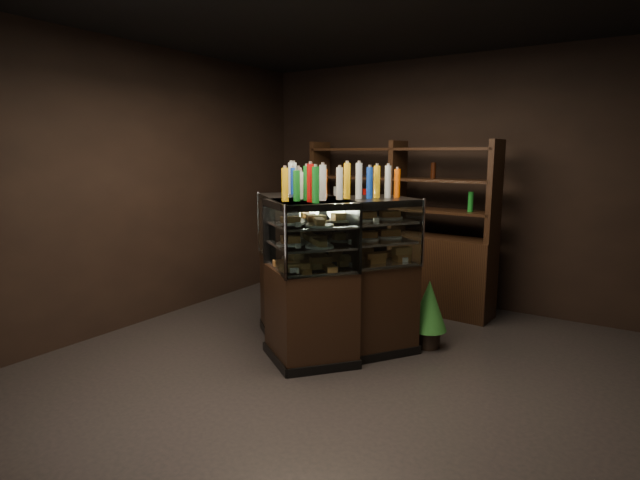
% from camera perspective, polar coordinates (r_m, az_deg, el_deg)
% --- Properties ---
extents(ground, '(5.00, 5.00, 0.00)m').
position_cam_1_polar(ground, '(4.48, 2.40, -14.55)').
color(ground, black).
rests_on(ground, ground).
extents(room_shell, '(5.02, 5.02, 3.01)m').
position_cam_1_polar(room_shell, '(4.08, 2.60, 11.11)').
color(room_shell, black).
rests_on(room_shell, ground).
extents(display_case, '(1.76, 1.48, 1.46)m').
position_cam_1_polar(display_case, '(4.74, 0.32, -6.85)').
color(display_case, black).
rests_on(display_case, ground).
extents(food_display, '(1.33, 1.10, 0.45)m').
position_cam_1_polar(food_display, '(4.60, 0.31, 0.72)').
color(food_display, '#AF713F').
rests_on(food_display, display_case).
extents(bottles_top, '(1.16, 0.96, 0.30)m').
position_cam_1_polar(bottles_top, '(4.55, 0.34, 6.58)').
color(bottles_top, '#D8590A').
rests_on(bottles_top, display_case).
extents(potted_conifer, '(0.35, 0.35, 0.75)m').
position_cam_1_polar(potted_conifer, '(4.92, 12.35, -7.17)').
color(potted_conifer, black).
rests_on(potted_conifer, ground).
extents(back_shelving, '(2.41, 0.57, 2.00)m').
position_cam_1_polar(back_shelving, '(6.23, 8.64, -1.77)').
color(back_shelving, black).
rests_on(back_shelving, ground).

